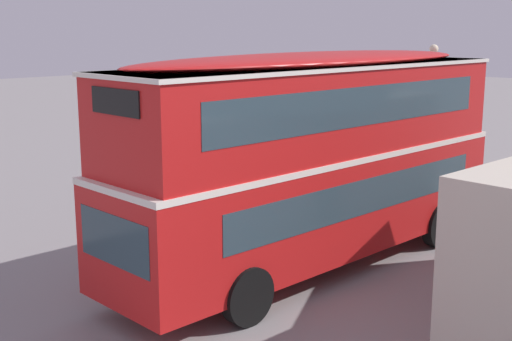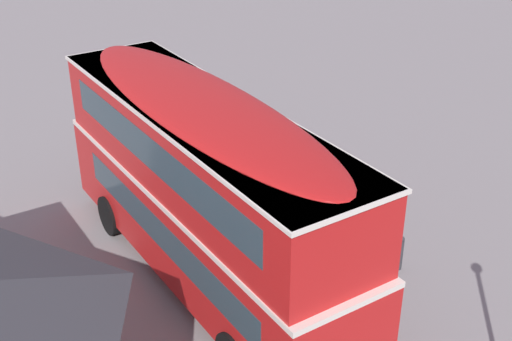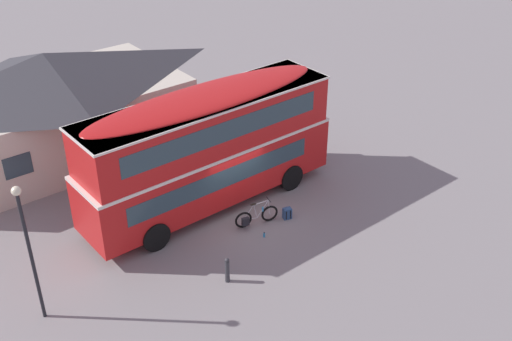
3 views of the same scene
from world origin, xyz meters
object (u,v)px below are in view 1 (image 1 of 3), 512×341
double_decker_bus (317,151)px  backpack_on_ground (181,244)px  water_bottle_blue_sports (218,235)px  kerb_bollard (258,195)px  street_lamp (431,103)px  touring_bicycle (232,233)px

double_decker_bus → backpack_on_ground: bearing=-57.4°
water_bottle_blue_sports → kerb_bollard: bearing=-155.4°
street_lamp → kerb_bollard: bearing=-22.2°
water_bottle_blue_sports → street_lamp: street_lamp is taller
touring_bicycle → street_lamp: bearing=178.2°
backpack_on_ground → touring_bicycle: bearing=160.9°
water_bottle_blue_sports → touring_bicycle: bearing=74.3°
street_lamp → backpack_on_ground: bearing=-4.1°
water_bottle_blue_sports → double_decker_bus: bearing=94.8°
backpack_on_ground → water_bottle_blue_sports: (-1.46, -0.39, -0.16)m
backpack_on_ground → water_bottle_blue_sports: 1.52m
touring_bicycle → kerb_bollard: touring_bicycle is taller
water_bottle_blue_sports → street_lamp: bearing=172.4°
touring_bicycle → water_bottle_blue_sports: 0.89m
double_decker_bus → street_lamp: bearing=-165.4°
backpack_on_ground → water_bottle_blue_sports: size_ratio=2.40×
double_decker_bus → water_bottle_blue_sports: (0.26, -3.08, -2.55)m
double_decker_bus → backpack_on_ground: size_ratio=21.02×
street_lamp → kerb_bollard: street_lamp is taller
double_decker_bus → street_lamp: (-7.73, -2.01, 0.30)m
double_decker_bus → street_lamp: same height
backpack_on_ground → street_lamp: size_ratio=0.10×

